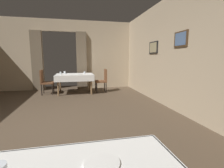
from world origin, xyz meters
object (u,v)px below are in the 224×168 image
object	(u,v)px
glass_mid_b	(65,72)
glass_mid_d	(85,73)
glass_mid_c	(61,73)
chair_mid_left	(45,81)
plate_mid_a	(79,74)
plate_near_d	(102,163)
chair_mid_right	(103,79)
dining_table_mid	(75,76)

from	to	relation	value
glass_mid_b	glass_mid_d	distance (m)	0.79
glass_mid_c	glass_mid_d	xyz separation A→B (m)	(0.91, 0.13, -0.01)
chair_mid_left	glass_mid_c	xyz separation A→B (m)	(0.58, 0.01, 0.29)
chair_mid_left	plate_mid_a	xyz separation A→B (m)	(1.27, -0.25, 0.24)
chair_mid_left	plate_mid_a	size ratio (longest dim) A/B	4.21
chair_mid_left	plate_mid_a	distance (m)	1.32
plate_near_d	plate_mid_a	world-z (taller)	same
chair_mid_left	glass_mid_b	xyz separation A→B (m)	(0.71, 0.29, 0.29)
chair_mid_right	glass_mid_d	size ratio (longest dim) A/B	10.97
dining_table_mid	glass_mid_c	bearing A→B (deg)	177.67
chair_mid_right	chair_mid_left	xyz separation A→B (m)	(-2.20, 0.03, 0.00)
dining_table_mid	glass_mid_c	xyz separation A→B (m)	(-0.52, 0.02, 0.13)
glass_mid_d	dining_table_mid	bearing A→B (deg)	-158.53
plate_near_d	glass_mid_d	size ratio (longest dim) A/B	2.42
dining_table_mid	glass_mid_b	size ratio (longest dim) A/B	13.95
dining_table_mid	chair_mid_right	xyz separation A→B (m)	(1.10, -0.01, -0.15)
plate_near_d	chair_mid_right	bearing A→B (deg)	80.84
chair_mid_right	glass_mid_b	size ratio (longest dim) A/B	9.06
dining_table_mid	chair_mid_left	distance (m)	1.11
dining_table_mid	plate_near_d	bearing A→B (deg)	-88.06
chair_mid_right	glass_mid_d	xyz separation A→B (m)	(-0.71, 0.16, 0.28)
chair_mid_right	chair_mid_left	distance (m)	2.20
plate_near_d	glass_mid_b	distance (m)	5.98
dining_table_mid	chair_mid_left	xyz separation A→B (m)	(-1.10, 0.02, -0.15)
chair_mid_right	glass_mid_b	bearing A→B (deg)	168.04
chair_mid_right	glass_mid_d	world-z (taller)	chair_mid_right
plate_near_d	glass_mid_d	bearing A→B (deg)	88.04
glass_mid_b	glass_mid_d	world-z (taller)	glass_mid_b
dining_table_mid	plate_mid_a	world-z (taller)	plate_mid_a
chair_mid_right	glass_mid_c	distance (m)	1.65
dining_table_mid	glass_mid_c	world-z (taller)	glass_mid_c
chair_mid_right	glass_mid_d	bearing A→B (deg)	166.95
chair_mid_right	chair_mid_left	bearing A→B (deg)	179.30
chair_mid_left	dining_table_mid	bearing A→B (deg)	-0.82
chair_mid_right	dining_table_mid	bearing A→B (deg)	179.41
plate_mid_a	dining_table_mid	bearing A→B (deg)	126.22
chair_mid_left	plate_near_d	size ratio (longest dim) A/B	4.52
glass_mid_b	glass_mid_c	xyz separation A→B (m)	(-0.13, -0.28, 0.00)
glass_mid_b	glass_mid_d	xyz separation A→B (m)	(0.78, -0.15, -0.01)
glass_mid_c	glass_mid_d	size ratio (longest dim) A/B	1.24
chair_mid_left	glass_mid_d	world-z (taller)	chair_mid_left
chair_mid_right	glass_mid_b	distance (m)	1.55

